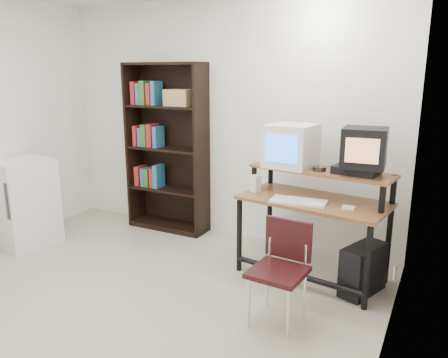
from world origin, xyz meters
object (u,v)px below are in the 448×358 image
at_px(crt_tv, 364,147).
at_px(mini_fridge, 25,202).
at_px(pc_tower, 363,269).
at_px(crt_monitor, 291,146).
at_px(school_chair, 282,262).
at_px(bookshelf, 168,147).
at_px(computer_desk, 314,203).

xyz_separation_m(crt_tv, mini_fridge, (-3.35, -0.73, -0.75)).
bearing_deg(pc_tower, crt_tv, 139.23).
relative_size(crt_monitor, pc_tower, 1.02).
xyz_separation_m(school_chair, bookshelf, (-1.89, 1.30, 0.52)).
xyz_separation_m(crt_monitor, mini_fridge, (-2.69, -0.81, -0.70)).
xyz_separation_m(computer_desk, bookshelf, (-1.89, 0.47, 0.29)).
distance_m(computer_desk, school_chair, 0.85).
bearing_deg(crt_monitor, bookshelf, 174.57).
bearing_deg(mini_fridge, computer_desk, 24.22).
bearing_deg(crt_monitor, computer_desk, -20.91).
height_order(crt_tv, mini_fridge, crt_tv).
height_order(crt_monitor, pc_tower, crt_monitor).
bearing_deg(school_chair, crt_tv, 71.16).
height_order(crt_monitor, bookshelf, bookshelf).
distance_m(pc_tower, bookshelf, 2.55).
distance_m(crt_monitor, crt_tv, 0.67).
relative_size(computer_desk, crt_monitor, 2.94).
height_order(school_chair, mini_fridge, mini_fridge).
xyz_separation_m(crt_tv, pc_tower, (0.10, -0.18, -1.00)).
bearing_deg(crt_tv, computer_desk, -175.58).
distance_m(crt_monitor, mini_fridge, 2.90).
height_order(school_chair, bookshelf, bookshelf).
distance_m(school_chair, bookshelf, 2.35).
height_order(computer_desk, school_chair, computer_desk).
distance_m(computer_desk, crt_monitor, 0.57).
height_order(computer_desk, crt_tv, crt_tv).
relative_size(school_chair, mini_fridge, 0.82).
bearing_deg(crt_tv, bookshelf, 165.12).
bearing_deg(bookshelf, computer_desk, -14.21).
bearing_deg(pc_tower, mini_fridge, -150.61).
bearing_deg(crt_monitor, pc_tower, -12.80).
relative_size(pc_tower, mini_fridge, 0.48).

